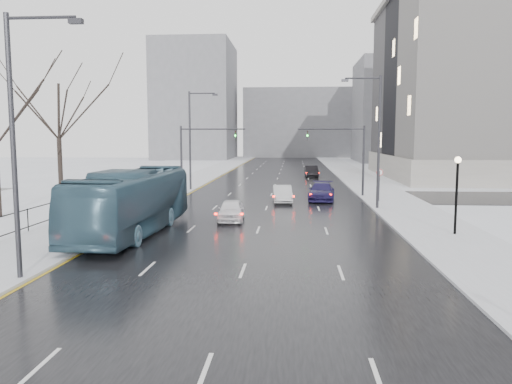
% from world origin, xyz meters
% --- Properties ---
extents(road, '(16.00, 150.00, 0.04)m').
position_xyz_m(road, '(0.00, 60.00, 0.02)').
color(road, black).
rests_on(road, ground).
extents(cross_road, '(130.00, 10.00, 0.04)m').
position_xyz_m(cross_road, '(0.00, 48.00, 0.02)').
color(cross_road, black).
rests_on(cross_road, ground).
extents(sidewalk_left, '(5.00, 150.00, 0.16)m').
position_xyz_m(sidewalk_left, '(-10.50, 60.00, 0.08)').
color(sidewalk_left, silver).
rests_on(sidewalk_left, ground).
extents(sidewalk_right, '(5.00, 150.00, 0.16)m').
position_xyz_m(sidewalk_right, '(10.50, 60.00, 0.08)').
color(sidewalk_right, silver).
rests_on(sidewalk_right, ground).
extents(park_strip, '(14.00, 150.00, 0.12)m').
position_xyz_m(park_strip, '(-20.00, 60.00, 0.06)').
color(park_strip, white).
rests_on(park_strip, ground).
extents(tree_park_e, '(9.45, 9.45, 13.50)m').
position_xyz_m(tree_park_e, '(-18.20, 44.00, 0.00)').
color(tree_park_e, black).
rests_on(tree_park_e, ground).
extents(iron_fence, '(0.06, 70.00, 1.30)m').
position_xyz_m(iron_fence, '(-13.00, 30.00, 0.91)').
color(iron_fence, black).
rests_on(iron_fence, sidewalk_left).
extents(streetlight_r_mid, '(2.95, 0.25, 10.00)m').
position_xyz_m(streetlight_r_mid, '(8.17, 40.00, 5.62)').
color(streetlight_r_mid, '#2D2D33').
rests_on(streetlight_r_mid, ground).
extents(streetlight_l_near, '(2.95, 0.25, 10.00)m').
position_xyz_m(streetlight_l_near, '(-8.17, 20.00, 5.62)').
color(streetlight_l_near, '#2D2D33').
rests_on(streetlight_l_near, ground).
extents(streetlight_l_far, '(2.95, 0.25, 10.00)m').
position_xyz_m(streetlight_l_far, '(-8.17, 52.00, 5.62)').
color(streetlight_l_far, '#2D2D33').
rests_on(streetlight_l_far, ground).
extents(lamppost_r_mid, '(0.36, 0.36, 4.28)m').
position_xyz_m(lamppost_r_mid, '(11.00, 30.00, 2.94)').
color(lamppost_r_mid, black).
rests_on(lamppost_r_mid, sidewalk_right).
extents(mast_signal_right, '(6.10, 0.33, 6.50)m').
position_xyz_m(mast_signal_right, '(7.33, 48.00, 4.11)').
color(mast_signal_right, '#2D2D33').
rests_on(mast_signal_right, ground).
extents(mast_signal_left, '(6.10, 0.33, 6.50)m').
position_xyz_m(mast_signal_left, '(-7.33, 48.00, 4.11)').
color(mast_signal_left, '#2D2D33').
rests_on(mast_signal_left, ground).
extents(no_uturn_sign, '(0.60, 0.06, 2.70)m').
position_xyz_m(no_uturn_sign, '(9.20, 44.00, 2.30)').
color(no_uturn_sign, '#2D2D33').
rests_on(no_uturn_sign, sidewalk_right).
extents(bldg_far_right, '(24.00, 20.00, 22.00)m').
position_xyz_m(bldg_far_right, '(28.00, 115.00, 11.00)').
color(bldg_far_right, slate).
rests_on(bldg_far_right, ground).
extents(bldg_far_left, '(18.00, 22.00, 28.00)m').
position_xyz_m(bldg_far_left, '(-22.00, 125.00, 14.00)').
color(bldg_far_left, slate).
rests_on(bldg_far_left, ground).
extents(bldg_far_center, '(30.00, 18.00, 18.00)m').
position_xyz_m(bldg_far_center, '(4.00, 140.00, 9.00)').
color(bldg_far_center, slate).
rests_on(bldg_far_center, ground).
extents(bus, '(3.45, 13.20, 3.65)m').
position_xyz_m(bus, '(-7.00, 29.42, 1.87)').
color(bus, '#385A6D').
rests_on(bus, road).
extents(sedan_center_near, '(1.83, 4.14, 1.39)m').
position_xyz_m(sedan_center_near, '(-1.98, 34.07, 0.73)').
color(sedan_center_near, white).
rests_on(sedan_center_near, road).
extents(sedan_right_near, '(1.85, 4.45, 1.43)m').
position_xyz_m(sedan_right_near, '(1.14, 43.37, 0.76)').
color(sedan_right_near, '#BCBDC0').
rests_on(sedan_right_near, road).
extents(sedan_right_far, '(2.63, 5.45, 1.53)m').
position_xyz_m(sedan_right_far, '(4.50, 45.07, 0.81)').
color(sedan_right_far, '#20194D').
rests_on(sedan_right_far, road).
extents(sedan_right_distant, '(1.84, 4.77, 1.55)m').
position_xyz_m(sedan_right_distant, '(4.50, 69.72, 0.81)').
color(sedan_right_distant, black).
rests_on(sedan_right_distant, road).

